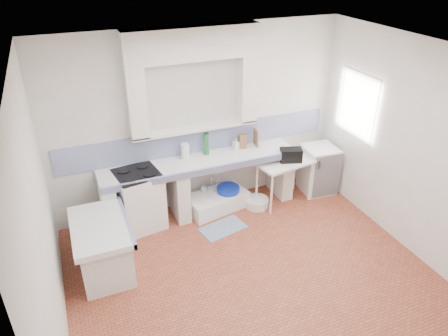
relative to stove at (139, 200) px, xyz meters
name	(u,v)px	position (x,y,z in m)	size (l,w,h in m)	color
floor	(254,279)	(1.06, -1.68, -0.44)	(4.50, 4.50, 0.00)	#9F4A32
ceiling	(264,58)	(1.06, -1.68, 2.36)	(4.50, 4.50, 0.00)	white
wall_back	(199,121)	(1.06, 0.32, 0.96)	(4.50, 4.50, 0.00)	white
wall_front	(380,315)	(1.06, -3.68, 0.96)	(4.50, 4.50, 0.00)	white
wall_left	(42,231)	(-1.19, -1.68, 0.96)	(4.50, 4.50, 0.00)	white
wall_right	(414,150)	(3.31, -1.68, 0.96)	(4.50, 4.50, 0.00)	white
alcove_mass	(192,43)	(0.96, 0.20, 2.14)	(1.90, 0.25, 0.45)	white
window_frame	(367,104)	(3.49, -0.48, 1.16)	(0.35, 0.86, 1.06)	#361E11
lace_valance	(363,81)	(3.34, -0.48, 1.54)	(0.01, 0.84, 0.24)	white
counter_slab	(200,162)	(0.96, 0.02, 0.42)	(3.00, 0.60, 0.08)	white
counter_lip	(207,171)	(0.96, -0.26, 0.42)	(3.00, 0.04, 0.10)	navy
counter_pier_left	(109,207)	(-0.44, 0.02, -0.03)	(0.20, 0.55, 0.82)	white
counter_pier_mid	(179,193)	(0.61, 0.02, -0.03)	(0.20, 0.55, 0.82)	white
counter_pier_right	(281,172)	(2.36, 0.02, -0.03)	(0.20, 0.55, 0.82)	white
peninsula_top	(100,228)	(-0.64, -0.78, 0.22)	(0.70, 1.10, 0.08)	white
peninsula_base	(104,250)	(-0.64, -0.78, -0.13)	(0.60, 1.00, 0.62)	white
peninsula_lip	(127,222)	(-0.31, -0.78, 0.22)	(0.04, 1.10, 0.10)	navy
backsplash	(200,139)	(1.06, 0.31, 0.66)	(4.27, 0.03, 0.40)	navy
stove	(139,200)	(0.00, 0.00, 0.00)	(0.62, 0.59, 0.87)	white
sink	(216,202)	(1.21, -0.01, -0.32)	(0.96, 0.52, 0.23)	white
side_table	(284,181)	(2.29, -0.22, -0.07)	(0.88, 0.49, 0.04)	white
fridge	(318,169)	(3.00, -0.13, -0.03)	(0.52, 0.52, 0.81)	white
bucket_red	(194,204)	(0.84, 0.05, -0.31)	(0.27, 0.27, 0.25)	#C02E02
bucket_orange	(214,206)	(1.12, -0.13, -0.31)	(0.27, 0.27, 0.25)	orange
bucket_blue	(228,196)	(1.41, 0.00, -0.27)	(0.36, 0.36, 0.34)	#0E2BB6
basin_white	(257,202)	(1.83, -0.21, -0.36)	(0.37, 0.37, 0.14)	white
water_bottle_a	(204,195)	(1.05, 0.17, -0.27)	(0.09, 0.09, 0.33)	silver
water_bottle_b	(210,195)	(1.17, 0.17, -0.29)	(0.08, 0.08, 0.30)	silver
black_bag	(291,155)	(2.37, -0.24, 0.40)	(0.33, 0.19, 0.21)	black
green_bottle_a	(206,144)	(1.12, 0.17, 0.64)	(0.08, 0.08, 0.35)	#1F6832
green_bottle_b	(205,145)	(1.10, 0.17, 0.63)	(0.07, 0.07, 0.33)	#1F6832
knife_block	(243,141)	(1.73, 0.17, 0.58)	(0.11, 0.09, 0.23)	olive
cutting_board	(256,137)	(1.95, 0.17, 0.60)	(0.02, 0.20, 0.27)	olive
paper_towel	(185,151)	(0.77, 0.14, 0.59)	(0.13, 0.13, 0.25)	white
soap_bottle	(236,144)	(1.61, 0.17, 0.56)	(0.08, 0.09, 0.19)	white
rug	(223,228)	(1.10, -0.55, -0.43)	(0.67, 0.38, 0.01)	#334C80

